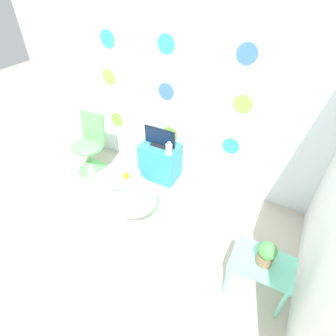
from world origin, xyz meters
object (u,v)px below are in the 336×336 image
at_px(chair, 90,154).
at_px(potted_plant_left, 267,254).
at_px(vase, 169,149).
at_px(bathtub, 123,193).
at_px(tv, 160,138).

height_order(chair, potted_plant_left, chair).
bearing_deg(potted_plant_left, chair, 164.41).
bearing_deg(vase, chair, -169.33).
height_order(bathtub, vase, vase).
relative_size(chair, tv, 1.94).
bearing_deg(chair, vase, 10.67).
height_order(bathtub, chair, chair).
distance_m(bathtub, potted_plant_left, 1.62).
xyz_separation_m(bathtub, tv, (0.07, 0.73, 0.33)).
distance_m(tv, vase, 0.22).
bearing_deg(bathtub, vase, 67.78).
bearing_deg(bathtub, potted_plant_left, -9.11).
bearing_deg(tv, bathtub, -95.55).
height_order(tv, vase, tv).
height_order(chair, tv, chair).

